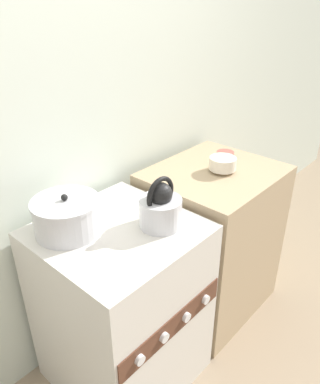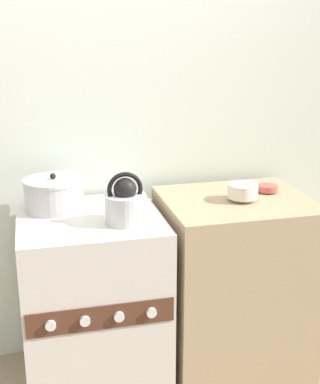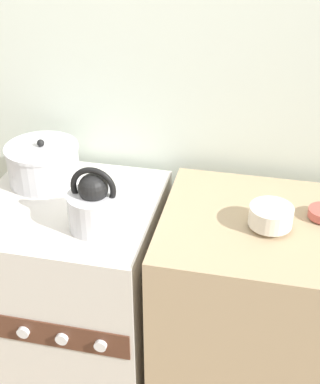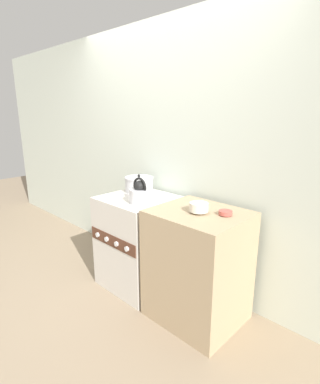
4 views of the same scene
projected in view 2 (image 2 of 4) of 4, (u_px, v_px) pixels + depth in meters
name	position (u px, v px, depth m)	size (l,w,h in m)	color
wall_back	(77.00, 124.00, 2.69)	(7.00, 0.06, 2.50)	silver
stove	(93.00, 304.00, 2.57)	(0.65, 0.66, 0.89)	beige
counter	(233.00, 285.00, 2.72)	(0.70, 0.61, 0.92)	tan
kettle	(126.00, 204.00, 2.34)	(0.22, 0.18, 0.23)	silver
cooking_pot	(54.00, 194.00, 2.51)	(0.28, 0.28, 0.18)	silver
enamel_bowl	(243.00, 191.00, 2.54)	(0.14, 0.14, 0.08)	beige
small_ceramic_bowl	(267.00, 188.00, 2.68)	(0.10, 0.10, 0.04)	#B75147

